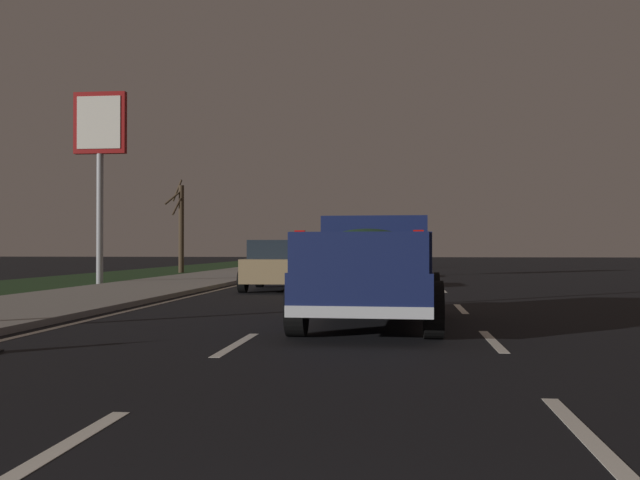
{
  "coord_description": "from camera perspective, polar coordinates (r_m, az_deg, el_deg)",
  "views": [
    {
      "loc": [
        -1.49,
        -0.46,
        1.32
      ],
      "look_at": [
        13.32,
        1.18,
        1.47
      ],
      "focal_mm": 40.74,
      "sensor_mm": 36.0,
      "label": 1
    }
  ],
  "objects": [
    {
      "name": "sedan_tan",
      "position": [
        22.54,
        -3.15,
        -1.95
      ],
      "size": [
        4.45,
        2.1,
        1.54
      ],
      "color": "#9E845B",
      "rests_on": "ground"
    },
    {
      "name": "grass_verge",
      "position": [
        31.3,
        -18.06,
        -2.97
      ],
      "size": [
        108.0,
        6.0,
        0.01
      ],
      "primitive_type": "cube",
      "color": "#1E3819",
      "rests_on": "ground"
    },
    {
      "name": "sidewalk_shoulder",
      "position": [
        29.59,
        -9.19,
        -3.02
      ],
      "size": [
        108.0,
        4.0,
        0.12
      ],
      "primitive_type": "cube",
      "color": "gray",
      "rests_on": "ground"
    },
    {
      "name": "gas_price_sign",
      "position": [
        27.23,
        -16.9,
        7.53
      ],
      "size": [
        0.27,
        1.9,
        6.86
      ],
      "color": "#99999E",
      "rests_on": "ground"
    },
    {
      "name": "bare_tree_far",
      "position": [
        38.63,
        -10.88,
        1.09
      ],
      "size": [
        1.76,
        0.86,
        4.9
      ],
      "color": "#423323",
      "rests_on": "ground"
    },
    {
      "name": "sedan_blue",
      "position": [
        30.18,
        -1.12,
        -1.61
      ],
      "size": [
        4.44,
        2.1,
        1.54
      ],
      "color": "navy",
      "rests_on": "ground"
    },
    {
      "name": "pickup_truck",
      "position": [
        12.45,
        4.21,
        -2.14
      ],
      "size": [
        5.49,
        2.41,
        1.87
      ],
      "color": "#141E4C",
      "rests_on": "ground"
    },
    {
      "name": "ground",
      "position": [
        28.52,
        5.41,
        -3.24
      ],
      "size": [
        144.0,
        144.0,
        0.0
      ],
      "primitive_type": "plane",
      "color": "black"
    },
    {
      "name": "lane_markings",
      "position": [
        31.57,
        -0.1,
        -2.98
      ],
      "size": [
        108.07,
        7.04,
        0.01
      ],
      "color": "silver",
      "rests_on": "ground"
    }
  ]
}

